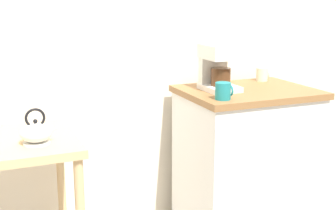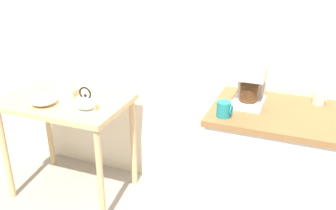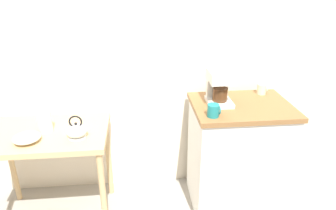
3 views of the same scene
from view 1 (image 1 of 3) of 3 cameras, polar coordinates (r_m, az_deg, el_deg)
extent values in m
cube|color=beige|center=(2.77, -5.38, 12.51)|extent=(4.40, 0.10, 2.80)
cylinder|color=tan|center=(2.70, -12.89, -10.32)|extent=(0.04, 0.04, 0.73)
cube|color=white|center=(2.84, 9.40, -7.46)|extent=(0.71, 0.55, 0.87)
cube|color=olive|center=(2.72, 9.76, 1.56)|extent=(0.74, 0.58, 0.04)
cylinder|color=white|center=(2.21, -15.78, -4.47)|extent=(0.12, 0.12, 0.01)
ellipsoid|color=white|center=(2.19, -15.86, -3.27)|extent=(0.14, 0.14, 0.09)
cone|color=white|center=(2.20, -14.10, -2.99)|extent=(0.07, 0.03, 0.05)
sphere|color=black|center=(2.18, -15.95, -1.93)|extent=(0.02, 0.02, 0.02)
torus|color=black|center=(2.18, -15.97, -1.54)|extent=(0.09, 0.01, 0.09)
cube|color=white|center=(2.65, 6.34, 2.10)|extent=(0.18, 0.22, 0.03)
cube|color=white|center=(2.70, 5.53, 4.82)|extent=(0.16, 0.05, 0.26)
cube|color=white|center=(2.61, 6.45, 6.51)|extent=(0.18, 0.22, 0.08)
cylinder|color=#4C2D19|center=(2.63, 6.48, 3.45)|extent=(0.11, 0.11, 0.10)
cylinder|color=beige|center=(2.99, 11.43, 3.70)|extent=(0.07, 0.07, 0.08)
torus|color=beige|center=(3.01, 12.03, 3.74)|extent=(0.01, 0.06, 0.06)
cylinder|color=teal|center=(2.41, 6.75, 1.71)|extent=(0.08, 0.08, 0.09)
torus|color=teal|center=(2.43, 7.62, 1.79)|extent=(0.01, 0.06, 0.06)
camera|label=2|loc=(1.66, 67.99, 20.23)|focal=41.66mm
camera|label=3|loc=(0.79, 60.29, 37.68)|focal=33.04mm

